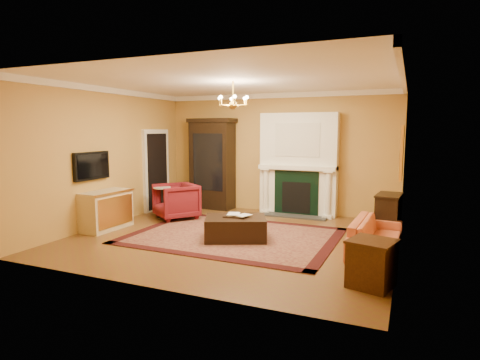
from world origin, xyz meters
The scene contains 26 objects.
floor centered at (0.00, 0.00, -0.01)m, with size 6.00×5.50×0.02m, color brown.
ceiling centered at (0.00, 0.00, 3.01)m, with size 6.00×5.50×0.02m, color white.
wall_back centered at (0.00, 2.76, 1.50)m, with size 6.00×0.02×3.00m, color #B89142.
wall_front centered at (0.00, -2.76, 1.50)m, with size 6.00×0.02×3.00m, color #B89142.
wall_left centered at (-3.01, 0.00, 1.50)m, with size 0.02×5.50×3.00m, color #B89142.
wall_right centered at (3.01, 0.00, 1.50)m, with size 0.02×5.50×3.00m, color #B89142.
fireplace centered at (0.60, 2.57, 1.19)m, with size 1.90×0.70×2.50m.
crown_molding centered at (0.00, 0.96, 2.94)m, with size 6.00×5.50×0.12m.
doorway centered at (-2.95, 1.70, 1.05)m, with size 0.08×1.05×2.10m.
tv_panel centered at (-2.95, -0.60, 1.35)m, with size 0.09×0.95×0.58m.
gilt_mirror centered at (2.97, 1.40, 1.65)m, with size 0.06×0.76×1.05m.
chandelier centered at (0.00, 0.00, 2.61)m, with size 0.63×0.55×0.53m.
oriental_rug centered at (-0.03, 0.07, 0.01)m, with size 3.97×2.98×0.02m, color #410E16.
china_cabinet centered at (-1.72, 2.49, 1.14)m, with size 1.14×0.52×2.28m, color black.
wingback_armchair centered at (-1.91, 0.96, 0.46)m, with size 0.89×0.84×0.92m, color maroon.
pedestal_table centered at (-2.30, 0.97, 0.43)m, with size 0.41×0.41×0.74m.
commode centered at (-2.73, -0.48, 0.41)m, with size 0.52×1.10×0.82m, color beige.
coral_sofa centered at (2.65, 0.12, 0.37)m, with size 1.89×0.55×0.74m, color #BB583B.
end_table centered at (2.72, -1.56, 0.31)m, with size 0.53×0.53×0.61m, color #3C2010.
console_table centered at (2.78, 1.28, 0.40)m, with size 0.41×0.73×0.81m, color black.
leather_ottoman centered at (0.11, -0.14, 0.23)m, with size 1.14×0.83×0.42m, color black.
ottoman_tray centered at (0.10, -0.12, 0.45)m, with size 0.42×0.33×0.03m, color black.
book_a centered at (-0.06, -0.15, 0.62)m, with size 0.23×0.03×0.31m, color gray.
book_b centered at (0.17, -0.09, 0.61)m, with size 0.21×0.02×0.29m, color gray.
topiary_left centered at (-0.10, 2.53, 1.46)m, with size 0.16×0.16×0.43m.
topiary_right centered at (1.16, 2.53, 1.45)m, with size 0.15×0.15×0.40m.
Camera 1 is at (3.13, -7.00, 2.09)m, focal length 30.00 mm.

